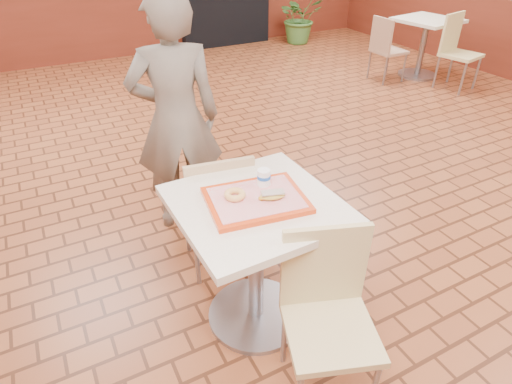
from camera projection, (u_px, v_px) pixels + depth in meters
name	position (u px, v px, depth m)	size (l,w,h in m)	color
room_shell	(357.00, 1.00, 2.82)	(8.01, 10.01, 3.01)	brown
wainscot_band	(341.00, 138.00, 3.36)	(8.00, 10.00, 1.00)	#5B1F11
main_table	(256.00, 244.00, 2.22)	(0.77, 0.77, 0.81)	beige
chair_main_front	(327.00, 308.00, 1.94)	(0.51, 0.51, 0.86)	#D1BA7D
chair_main_back	(218.00, 208.00, 2.60)	(0.46, 0.46, 0.86)	tan
customer	(176.00, 120.00, 2.86)	(0.60, 0.40, 1.66)	#6C6053
serving_tray	(256.00, 200.00, 2.07)	(0.47, 0.36, 0.03)	red
ring_donut	(235.00, 195.00, 2.05)	(0.11, 0.11, 0.03)	#E7A454
long_john_donut	(272.00, 196.00, 2.04)	(0.14, 0.09, 0.04)	gold
paper_cup	(264.00, 177.00, 2.13)	(0.07, 0.07, 0.08)	white
second_table	(424.00, 38.00, 5.96)	(0.75, 0.75, 0.79)	beige
chair_second_left	(386.00, 46.00, 5.80)	(0.40, 0.40, 0.85)	tan
chair_second_front	(457.00, 48.00, 5.56)	(0.51, 0.51, 0.93)	#D7C681
potted_plant	(300.00, 17.00, 7.61)	(0.79, 0.69, 0.88)	#3C6B2B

